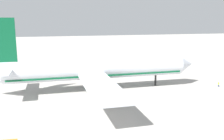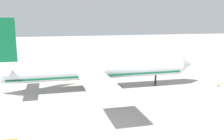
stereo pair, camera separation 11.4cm
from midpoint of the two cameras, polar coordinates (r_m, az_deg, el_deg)
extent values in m
plane|color=#ADA8A0|center=(88.94, -3.10, -4.48)|extent=(600.00, 600.00, 0.00)
cylinder|color=silver|center=(87.16, -3.15, 0.35)|extent=(62.97, 8.34, 7.18)
cone|color=silver|center=(99.67, 16.55, 1.29)|extent=(5.87, 7.14, 7.03)
cube|color=#0C5933|center=(85.00, -23.19, 6.33)|extent=(6.01, 0.61, 13.88)
cube|color=silver|center=(92.12, -22.52, 0.99)|extent=(4.58, 10.03, 0.36)
cube|color=silver|center=(80.34, -23.64, -0.52)|extent=(4.58, 10.03, 0.36)
cube|color=silver|center=(105.99, -6.95, 1.68)|extent=(9.60, 32.43, 0.70)
cylinder|color=slate|center=(101.80, -5.99, 0.08)|extent=(4.62, 3.64, 3.56)
cube|color=silver|center=(67.97, -2.41, -3.77)|extent=(9.60, 32.43, 0.70)
cylinder|color=slate|center=(73.33, -2.44, -4.46)|extent=(5.02, 3.89, 3.80)
cylinder|color=black|center=(95.10, 9.99, -2.33)|extent=(0.70, 0.70, 4.04)
cylinder|color=black|center=(93.21, -5.70, -2.49)|extent=(0.70, 0.70, 4.04)
cylinder|color=black|center=(82.55, -4.48, -4.31)|extent=(0.70, 0.70, 4.04)
cube|color=#0C5933|center=(87.56, -3.14, -0.92)|extent=(60.45, 7.94, 0.50)
cylinder|color=navy|center=(100.36, 23.29, -3.31)|extent=(0.36, 0.36, 0.88)
cylinder|color=#B2F219|center=(100.18, 23.33, -2.88)|extent=(0.46, 0.46, 0.66)
sphere|color=#8C6647|center=(100.07, 23.35, -2.64)|extent=(0.24, 0.24, 0.24)
cone|color=orange|center=(136.81, 11.86, 1.06)|extent=(0.36, 0.36, 0.55)
camera|label=1|loc=(0.06, -89.96, 0.01)|focal=39.79mm
camera|label=2|loc=(0.06, 90.04, -0.01)|focal=39.79mm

